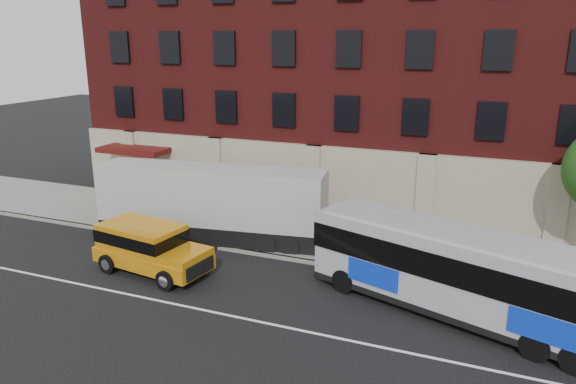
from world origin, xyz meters
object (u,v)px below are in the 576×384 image
at_px(sign_pole, 119,205).
at_px(city_bus, 469,273).
at_px(yellow_suv, 148,245).
at_px(shipping_container, 212,205).

xyz_separation_m(sign_pole, city_bus, (17.20, -2.67, 0.32)).
relative_size(city_bus, yellow_suv, 2.16).
relative_size(yellow_suv, shipping_container, 0.49).
distance_m(sign_pole, yellow_suv, 5.50).
bearing_deg(sign_pole, city_bus, -8.81).
bearing_deg(city_bus, shipping_container, 164.45).
bearing_deg(city_bus, sign_pole, 171.19).
relative_size(city_bus, shipping_container, 1.05).
distance_m(sign_pole, city_bus, 17.41).
xyz_separation_m(city_bus, yellow_suv, (-12.95, -0.81, -0.60)).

